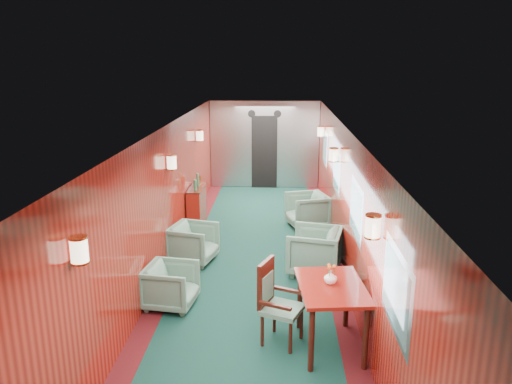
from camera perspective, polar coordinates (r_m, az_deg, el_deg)
room at (r=7.91m, az=-0.36°, el=1.44°), size 12.00×12.10×2.40m
bulkhead at (r=13.79m, az=0.98°, el=5.39°), size 2.98×0.17×2.39m
windows_right at (r=8.25m, az=10.11°, el=0.46°), size 0.02×8.60×0.80m
wall_sconces at (r=8.42m, az=-0.15°, el=3.37°), size 2.97×7.97×0.25m
dining_table at (r=6.26m, az=8.61°, el=-11.60°), size 0.89×1.19×0.84m
side_chair at (r=6.39m, az=2.17°, el=-12.09°), size 0.61×0.63×1.07m
credenza at (r=10.75m, az=-6.78°, el=-1.59°), size 0.30×0.95×1.13m
flower_vase at (r=6.21m, az=8.52°, el=-9.60°), size 0.18×0.18×0.17m
armchair_left_near at (r=7.42m, az=-9.68°, el=-10.50°), size 0.79×0.77×0.64m
armchair_left_far at (r=8.90m, az=-7.15°, el=-5.82°), size 0.90×0.89×0.68m
armchair_right_near at (r=8.43m, az=6.70°, el=-6.70°), size 1.01×1.00×0.77m
armchair_right_far at (r=10.68m, az=5.84°, el=-2.09°), size 0.99×0.98×0.73m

